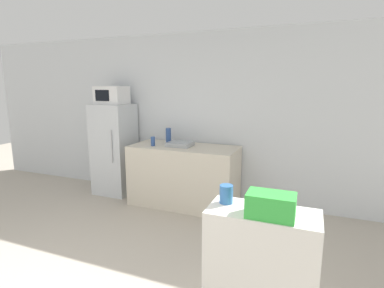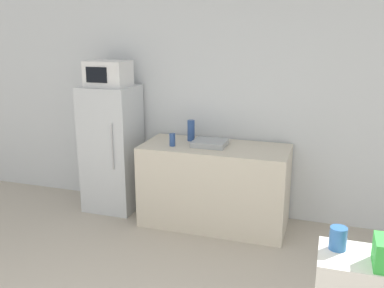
{
  "view_description": "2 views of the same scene",
  "coord_description": "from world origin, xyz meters",
  "px_view_note": "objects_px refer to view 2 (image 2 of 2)",
  "views": [
    {
      "loc": [
        1.93,
        -1.07,
        1.79
      ],
      "look_at": [
        0.58,
        2.3,
        1.09
      ],
      "focal_mm": 28.0,
      "sensor_mm": 36.0,
      "label": 1
    },
    {
      "loc": [
        1.34,
        -1.39,
        2.14
      ],
      "look_at": [
        0.2,
        2.12,
        1.14
      ],
      "focal_mm": 40.0,
      "sensor_mm": 36.0,
      "label": 2
    }
  ],
  "objects_px": {
    "bottle_tall": "(191,131)",
    "jar": "(338,238)",
    "refrigerator": "(112,148)",
    "microwave": "(108,73)",
    "bottle_short": "(172,140)"
  },
  "relations": [
    {
      "from": "refrigerator",
      "to": "bottle_tall",
      "type": "bearing_deg",
      "value": 4.14
    },
    {
      "from": "bottle_tall",
      "to": "jar",
      "type": "height_order",
      "value": "same"
    },
    {
      "from": "jar",
      "to": "refrigerator",
      "type": "bearing_deg",
      "value": 138.63
    },
    {
      "from": "refrigerator",
      "to": "bottle_tall",
      "type": "distance_m",
      "value": 1.02
    },
    {
      "from": "jar",
      "to": "bottle_short",
      "type": "bearing_deg",
      "value": 129.73
    },
    {
      "from": "bottle_short",
      "to": "bottle_tall",
      "type": "bearing_deg",
      "value": 66.16
    },
    {
      "from": "microwave",
      "to": "bottle_tall",
      "type": "distance_m",
      "value": 1.16
    },
    {
      "from": "refrigerator",
      "to": "microwave",
      "type": "xyz_separation_m",
      "value": [
        -0.0,
        -0.0,
        0.89
      ]
    },
    {
      "from": "bottle_short",
      "to": "jar",
      "type": "bearing_deg",
      "value": -50.27
    },
    {
      "from": "bottle_short",
      "to": "jar",
      "type": "height_order",
      "value": "jar"
    },
    {
      "from": "refrigerator",
      "to": "jar",
      "type": "distance_m",
      "value": 3.41
    },
    {
      "from": "jar",
      "to": "bottle_tall",
      "type": "bearing_deg",
      "value": 124.16
    },
    {
      "from": "microwave",
      "to": "jar",
      "type": "relative_size",
      "value": 3.83
    },
    {
      "from": "refrigerator",
      "to": "jar",
      "type": "relative_size",
      "value": 12.23
    },
    {
      "from": "microwave",
      "to": "bottle_short",
      "type": "xyz_separation_m",
      "value": [
        0.85,
        -0.2,
        -0.67
      ]
    }
  ]
}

